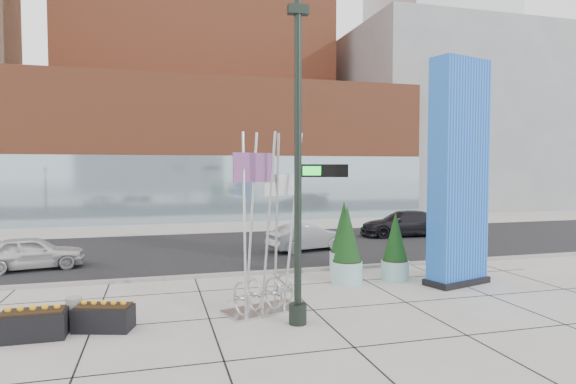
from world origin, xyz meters
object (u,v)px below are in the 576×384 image
object	(u,v)px
blue_pylon	(458,177)
lamp_post	(298,191)
public_art_sculpture	(264,264)
overhead_street_sign	(317,180)
car_white_west	(31,253)
concrete_bollard	(74,312)
car_silver_mid	(307,237)

from	to	relation	value
blue_pylon	lamp_post	xyz separation A→B (m)	(-6.69, -2.68, -0.29)
public_art_sculpture	overhead_street_sign	bearing A→B (deg)	37.65
lamp_post	car_white_west	world-z (taller)	lamp_post
concrete_bollard	public_art_sculpture	bearing A→B (deg)	1.09
lamp_post	overhead_street_sign	bearing A→B (deg)	66.79
lamp_post	car_silver_mid	world-z (taller)	lamp_post
concrete_bollard	car_silver_mid	xyz separation A→B (m)	(9.29, 9.28, 0.27)
car_silver_mid	blue_pylon	bearing A→B (deg)	-173.05
concrete_bollard	car_silver_mid	size ratio (longest dim) A/B	0.20
overhead_street_sign	car_silver_mid	size ratio (longest dim) A/B	1.06
lamp_post	concrete_bollard	distance (m)	6.59
public_art_sculpture	car_white_west	world-z (taller)	public_art_sculpture
blue_pylon	public_art_sculpture	world-z (taller)	blue_pylon
public_art_sculpture	overhead_street_sign	size ratio (longest dim) A/B	1.21
car_white_west	car_silver_mid	xyz separation A→B (m)	(12.09, 1.26, -0.02)
overhead_street_sign	car_silver_mid	world-z (taller)	overhead_street_sign
overhead_street_sign	car_silver_mid	xyz separation A→B (m)	(1.12, 4.70, -2.99)
overhead_street_sign	car_white_west	world-z (taller)	overhead_street_sign
blue_pylon	public_art_sculpture	xyz separation A→B (m)	(-7.29, -1.32, -2.46)
public_art_sculpture	car_silver_mid	bearing A→B (deg)	47.67
lamp_post	car_white_west	distance (m)	12.89
car_white_west	car_silver_mid	distance (m)	12.15
car_silver_mid	public_art_sculpture	bearing A→B (deg)	140.96
lamp_post	public_art_sculpture	distance (m)	2.63
blue_pylon	public_art_sculpture	distance (m)	7.81
concrete_bollard	overhead_street_sign	bearing A→B (deg)	29.27
blue_pylon	concrete_bollard	size ratio (longest dim) A/B	10.01
blue_pylon	lamp_post	size ratio (longest dim) A/B	0.92
public_art_sculpture	overhead_street_sign	xyz separation A→B (m)	(3.10, 4.48, 2.30)
blue_pylon	overhead_street_sign	distance (m)	5.25
public_art_sculpture	car_silver_mid	size ratio (longest dim) A/B	1.29
overhead_street_sign	blue_pylon	bearing A→B (deg)	-20.12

